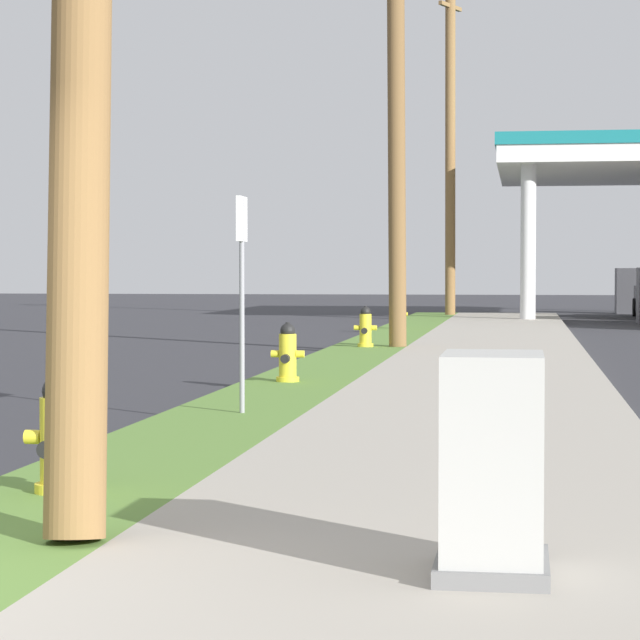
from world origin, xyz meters
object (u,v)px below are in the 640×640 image
object	(u,v)px
fire_hydrant_fourth	(399,315)
utility_pole_midground	(396,100)
utility_pole_background	(450,149)
fire_hydrant_second	(288,356)
utility_cabinet	(493,473)
fire_hydrant_nearest	(57,441)
fire_hydrant_third	(365,329)
street_sign_post	(242,258)

from	to	relation	value
fire_hydrant_fourth	utility_pole_midground	bearing A→B (deg)	-85.25
utility_pole_background	fire_hydrant_second	bearing A→B (deg)	-91.40
fire_hydrant_fourth	utility_cabinet	xyz separation A→B (m)	(2.81, -26.21, 0.14)
fire_hydrant_second	fire_hydrant_fourth	world-z (taller)	same
fire_hydrant_nearest	utility_cabinet	world-z (taller)	utility_cabinet
fire_hydrant_second	fire_hydrant_fourth	bearing A→B (deg)	90.07
fire_hydrant_fourth	fire_hydrant_third	bearing A→B (deg)	-89.33
fire_hydrant_fourth	utility_pole_background	distance (m)	11.58
fire_hydrant_second	utility_cabinet	xyz separation A→B (m)	(2.79, -10.52, 0.14)
utility_cabinet	street_sign_post	distance (m)	7.32
fire_hydrant_fourth	utility_cabinet	world-z (taller)	utility_cabinet
fire_hydrant_third	utility_pole_midground	world-z (taller)	utility_pole_midground
utility_pole_background	street_sign_post	size ratio (longest dim) A/B	4.85
fire_hydrant_nearest	utility_cabinet	xyz separation A→B (m)	(2.76, -1.91, 0.14)
utility_pole_midground	street_sign_post	bearing A→B (deg)	-92.03
fire_hydrant_nearest	street_sign_post	size ratio (longest dim) A/B	0.35
utility_pole_midground	utility_cabinet	xyz separation A→B (m)	(2.17, -18.56, -4.04)
fire_hydrant_nearest	fire_hydrant_second	xyz separation A→B (m)	(-0.03, 8.61, 0.00)
utility_cabinet	street_sign_post	size ratio (longest dim) A/B	0.48
fire_hydrant_second	fire_hydrant_fourth	size ratio (longest dim) A/B	1.00
fire_hydrant_nearest	fire_hydrant_fourth	xyz separation A→B (m)	(-0.05, 24.30, 0.00)
utility_pole_background	street_sign_post	distance (m)	30.14
fire_hydrant_second	street_sign_post	size ratio (longest dim) A/B	0.35
fire_hydrant_third	street_sign_post	xyz separation A→B (m)	(0.13, -11.63, 1.19)
fire_hydrant_second	fire_hydrant_third	xyz separation A→B (m)	(0.07, 7.88, 0.00)
utility_pole_midground	street_sign_post	distance (m)	12.17
fire_hydrant_nearest	fire_hydrant_second	size ratio (longest dim) A/B	1.00
utility_cabinet	utility_pole_background	bearing A→B (deg)	93.35
fire_hydrant_nearest	fire_hydrant_fourth	world-z (taller)	same
fire_hydrant_second	utility_pole_midground	bearing A→B (deg)	85.60
fire_hydrant_third	utility_cabinet	bearing A→B (deg)	-81.61
utility_cabinet	street_sign_post	bearing A→B (deg)	110.91
fire_hydrant_fourth	utility_pole_midground	size ratio (longest dim) A/B	0.08
fire_hydrant_third	utility_pole_midground	xyz separation A→B (m)	(0.54, 0.16, 4.18)
fire_hydrant_third	utility_cabinet	world-z (taller)	utility_cabinet
fire_hydrant_third	street_sign_post	distance (m)	11.69
utility_pole_midground	utility_pole_background	distance (m)	18.13
utility_cabinet	street_sign_post	xyz separation A→B (m)	(-2.59, 6.77, 1.05)
utility_pole_background	street_sign_post	bearing A→B (deg)	-90.84
fire_hydrant_second	fire_hydrant_fourth	distance (m)	15.69
fire_hydrant_nearest	street_sign_post	bearing A→B (deg)	88.02
fire_hydrant_third	utility_pole_background	world-z (taller)	utility_pole_background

